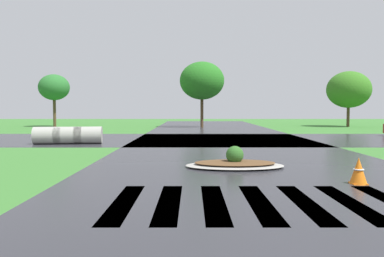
# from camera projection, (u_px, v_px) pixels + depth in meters

# --- Properties ---
(asphalt_roadway) EXTENTS (10.31, 80.00, 0.01)m
(asphalt_roadway) POSITION_uv_depth(u_px,v_px,m) (246.00, 165.00, 12.44)
(asphalt_roadway) COLOR #2B2B30
(asphalt_roadway) RESTS_ON ground
(asphalt_cross_road) EXTENTS (90.00, 9.28, 0.01)m
(asphalt_cross_road) POSITION_uv_depth(u_px,v_px,m) (222.00, 139.00, 22.48)
(asphalt_cross_road) COLOR #2B2B30
(asphalt_cross_road) RESTS_ON ground
(crosswalk_stripes) EXTENTS (6.75, 3.16, 0.01)m
(crosswalk_stripes) POSITION_uv_depth(u_px,v_px,m) (282.00, 202.00, 7.53)
(crosswalk_stripes) COLOR white
(crosswalk_stripes) RESTS_ON ground
(median_island) EXTENTS (3.11, 1.73, 0.68)m
(median_island) POSITION_uv_depth(u_px,v_px,m) (235.00, 163.00, 11.96)
(median_island) COLOR #9E9B93
(median_island) RESTS_ON ground
(drainage_pipe_stack) EXTENTS (3.52, 1.33, 0.90)m
(drainage_pipe_stack) POSITION_uv_depth(u_px,v_px,m) (68.00, 135.00, 19.66)
(drainage_pipe_stack) COLOR #9E9B93
(drainage_pipe_stack) RESTS_ON ground
(traffic_cone) EXTENTS (0.42, 0.42, 0.66)m
(traffic_cone) POSITION_uv_depth(u_px,v_px,m) (358.00, 171.00, 9.35)
(traffic_cone) COLOR orange
(traffic_cone) RESTS_ON ground
(background_treeline) EXTENTS (44.99, 5.55, 6.19)m
(background_treeline) POSITION_uv_depth(u_px,v_px,m) (284.00, 85.00, 36.24)
(background_treeline) COLOR #4C3823
(background_treeline) RESTS_ON ground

